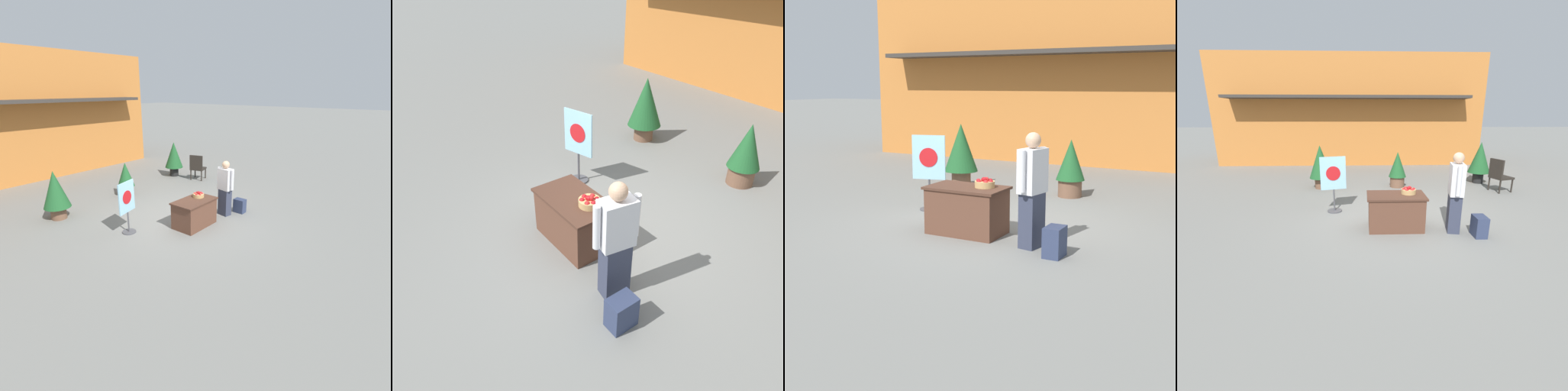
{
  "view_description": "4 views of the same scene",
  "coord_description": "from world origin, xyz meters",
  "views": [
    {
      "loc": [
        -6.2,
        -5.53,
        3.57
      ],
      "look_at": [
        -0.24,
        -0.74,
        0.9
      ],
      "focal_mm": 28.0,
      "sensor_mm": 36.0,
      "label": 1
    },
    {
      "loc": [
        3.59,
        -3.21,
        3.72
      ],
      "look_at": [
        0.04,
        -0.61,
        0.9
      ],
      "focal_mm": 35.0,
      "sensor_mm": 36.0,
      "label": 2
    },
    {
      "loc": [
        3.9,
        -7.82,
        2.29
      ],
      "look_at": [
        0.01,
        -0.64,
        0.62
      ],
      "focal_mm": 50.0,
      "sensor_mm": 36.0,
      "label": 3
    },
    {
      "loc": [
        -0.87,
        -5.87,
        2.29
      ],
      "look_at": [
        -0.67,
        0.07,
        0.51
      ],
      "focal_mm": 24.0,
      "sensor_mm": 36.0,
      "label": 4
    }
  ],
  "objects": [
    {
      "name": "person_visitor",
      "position": [
        0.97,
        -0.88,
        0.84
      ],
      "size": [
        0.33,
        0.6,
        1.65
      ],
      "rotation": [
        0.0,
        0.0,
        2.97
      ],
      "color": "#33384C",
      "rests_on": "ground_plane"
    },
    {
      "name": "potted_plant_far_left",
      "position": [
        0.26,
        2.81,
        0.64
      ],
      "size": [
        0.59,
        0.59,
        1.19
      ],
      "color": "brown",
      "rests_on": "ground_plane"
    },
    {
      "name": "apple_basket",
      "position": [
        0.07,
        -0.6,
        0.81
      ],
      "size": [
        0.31,
        0.31,
        0.16
      ],
      "color": "tan",
      "rests_on": "display_table"
    },
    {
      "name": "potted_plant_near_right",
      "position": [
        3.27,
        3.28,
        0.87
      ],
      "size": [
        0.77,
        0.77,
        1.46
      ],
      "color": "black",
      "rests_on": "ground_plane"
    },
    {
      "name": "ground_plane",
      "position": [
        0.0,
        0.0,
        0.0
      ],
      "size": [
        120.0,
        120.0,
        0.0
      ],
      "primitive_type": "plane",
      "color": "slate"
    },
    {
      "name": "backpack",
      "position": [
        1.42,
        -1.14,
        0.21
      ],
      "size": [
        0.24,
        0.34,
        0.42
      ],
      "color": "#2D3856",
      "rests_on": "ground_plane"
    },
    {
      "name": "display_table",
      "position": [
        -0.2,
        -0.67,
        0.37
      ],
      "size": [
        1.22,
        0.73,
        0.74
      ],
      "color": "brown",
      "rests_on": "ground_plane"
    },
    {
      "name": "poster_board",
      "position": [
        -1.62,
        0.4,
        0.77
      ],
      "size": [
        0.61,
        0.36,
        1.39
      ],
      "rotation": [
        0.0,
        0.0,
        -1.31
      ],
      "color": "#4C4C51",
      "rests_on": "ground_plane"
    },
    {
      "name": "patio_chair",
      "position": [
        3.41,
        2.1,
        0.57
      ],
      "size": [
        0.69,
        0.69,
        1.05
      ],
      "rotation": [
        0.0,
        0.0,
        0.29
      ],
      "color": "#28231E",
      "rests_on": "ground_plane"
    },
    {
      "name": "potted_plant_far_right",
      "position": [
        -2.3,
        2.72,
        0.82
      ],
      "size": [
        0.76,
        0.76,
        1.43
      ],
      "color": "brown",
      "rests_on": "ground_plane"
    }
  ]
}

